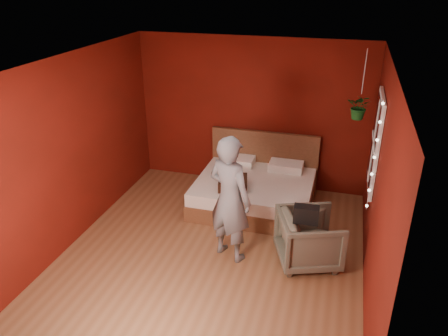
% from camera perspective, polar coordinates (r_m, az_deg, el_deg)
% --- Properties ---
extents(floor, '(4.50, 4.50, 0.00)m').
position_cam_1_polar(floor, '(6.18, -1.35, -10.80)').
color(floor, brown).
rests_on(floor, ground).
extents(room_walls, '(4.04, 4.54, 2.62)m').
position_cam_1_polar(room_walls, '(5.38, -1.53, 3.89)').
color(room_walls, '#67130A').
rests_on(room_walls, ground).
extents(window, '(0.05, 0.97, 1.27)m').
position_cam_1_polar(window, '(6.08, 19.17, 3.19)').
color(window, white).
rests_on(window, room_walls).
extents(fairy_lights, '(0.04, 0.04, 1.45)m').
position_cam_1_polar(fairy_lights, '(5.59, 19.05, 1.32)').
color(fairy_lights, silver).
rests_on(fairy_lights, room_walls).
extents(bed, '(1.87, 1.59, 1.03)m').
position_cam_1_polar(bed, '(7.22, 4.14, -2.72)').
color(bed, brown).
rests_on(bed, ground).
extents(person, '(0.75, 0.63, 1.74)m').
position_cam_1_polar(person, '(5.65, 0.77, -4.08)').
color(person, slate).
rests_on(person, ground).
extents(armchair, '(1.00, 0.99, 0.71)m').
position_cam_1_polar(armchair, '(5.90, 11.06, -9.04)').
color(armchair, '#5C5849').
rests_on(armchair, ground).
extents(handbag, '(0.31, 0.17, 0.22)m').
position_cam_1_polar(handbag, '(5.50, 10.68, -5.97)').
color(handbag, black).
rests_on(handbag, armchair).
extents(throw_pillow, '(0.53, 0.53, 0.16)m').
position_cam_1_polar(throw_pillow, '(6.78, 1.17, -1.95)').
color(throw_pillow, black).
rests_on(throw_pillow, bed).
extents(hanging_plant, '(0.39, 0.36, 1.00)m').
position_cam_1_polar(hanging_plant, '(6.56, 17.31, 7.65)').
color(hanging_plant, silver).
rests_on(hanging_plant, room_walls).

